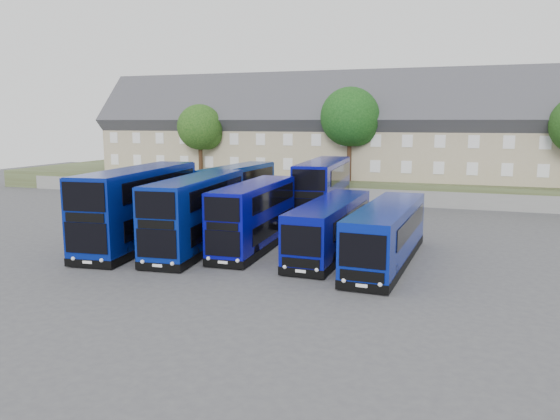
{
  "coord_description": "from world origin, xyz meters",
  "views": [
    {
      "loc": [
        12.8,
        -27.61,
        7.91
      ],
      "look_at": [
        1.63,
        5.37,
        2.2
      ],
      "focal_mm": 35.0,
      "sensor_mm": 36.0,
      "label": 1
    }
  ],
  "objects_px": {
    "dd_front_left": "(139,208)",
    "dd_front_mid": "(197,214)",
    "coach_east_a": "(330,228)",
    "tree_mid": "(352,119)",
    "tree_west": "(202,129)"
  },
  "relations": [
    {
      "from": "tree_west",
      "to": "coach_east_a",
      "type": "bearing_deg",
      "value": -48.0
    },
    {
      "from": "dd_front_left",
      "to": "dd_front_mid",
      "type": "relative_size",
      "value": 1.1
    },
    {
      "from": "coach_east_a",
      "to": "tree_west",
      "type": "relative_size",
      "value": 1.53
    },
    {
      "from": "dd_front_left",
      "to": "tree_west",
      "type": "relative_size",
      "value": 1.64
    },
    {
      "from": "dd_front_mid",
      "to": "tree_west",
      "type": "xyz_separation_m",
      "value": [
        -11.12,
        22.92,
        4.85
      ]
    },
    {
      "from": "dd_front_left",
      "to": "tree_west",
      "type": "height_order",
      "value": "tree_west"
    },
    {
      "from": "coach_east_a",
      "to": "tree_west",
      "type": "height_order",
      "value": "tree_west"
    },
    {
      "from": "dd_front_left",
      "to": "dd_front_mid",
      "type": "distance_m",
      "value": 4.04
    },
    {
      "from": "dd_front_mid",
      "to": "tree_mid",
      "type": "bearing_deg",
      "value": 72.93
    },
    {
      "from": "dd_front_mid",
      "to": "coach_east_a",
      "type": "distance_m",
      "value": 8.28
    },
    {
      "from": "dd_front_mid",
      "to": "tree_west",
      "type": "height_order",
      "value": "tree_west"
    },
    {
      "from": "tree_mid",
      "to": "dd_front_mid",
      "type": "bearing_deg",
      "value": -101.78
    },
    {
      "from": "coach_east_a",
      "to": "tree_mid",
      "type": "relative_size",
      "value": 1.27
    },
    {
      "from": "dd_front_left",
      "to": "tree_mid",
      "type": "relative_size",
      "value": 1.36
    },
    {
      "from": "coach_east_a",
      "to": "tree_mid",
      "type": "distance_m",
      "value": 23.02
    }
  ]
}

